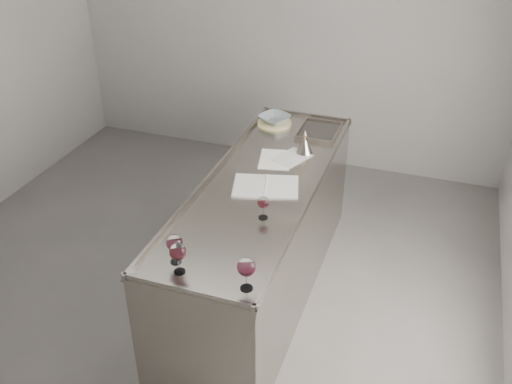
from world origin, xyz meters
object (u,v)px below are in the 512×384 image
(counter, at_px, (261,238))
(wine_glass_left, at_px, (174,243))
(wine_glass_right, at_px, (246,268))
(notebook, at_px, (266,186))
(wine_glass_small, at_px, (263,203))
(ceramic_bowl, at_px, (275,119))
(wine_glass_middle, at_px, (178,253))
(wine_funnel, at_px, (305,146))

(counter, xyz_separation_m, wine_glass_left, (-0.17, -0.98, 0.60))
(counter, bearing_deg, wine_glass_left, -99.87)
(wine_glass_right, relative_size, notebook, 0.38)
(wine_glass_right, distance_m, notebook, 1.05)
(wine_glass_right, relative_size, wine_glass_small, 1.28)
(wine_glass_left, distance_m, ceramic_bowl, 1.93)
(wine_glass_middle, height_order, ceramic_bowl, wine_glass_middle)
(wine_glass_middle, relative_size, wine_funnel, 0.97)
(counter, relative_size, notebook, 4.84)
(wine_glass_small, bearing_deg, notebook, 105.91)
(counter, xyz_separation_m, wine_funnel, (0.16, 0.53, 0.53))
(wine_glass_left, height_order, wine_glass_middle, wine_glass_middle)
(wine_glass_left, height_order, wine_glass_small, wine_glass_left)
(wine_glass_right, relative_size, ceramic_bowl, 0.80)
(counter, distance_m, wine_glass_small, 0.72)
(wine_glass_small, distance_m, wine_funnel, 0.93)
(counter, height_order, wine_glass_small, wine_glass_small)
(wine_glass_small, height_order, wine_funnel, wine_funnel)
(wine_glass_left, bearing_deg, notebook, 77.13)
(wine_glass_middle, relative_size, wine_glass_right, 0.95)
(notebook, bearing_deg, ceramic_bowl, 89.30)
(counter, height_order, wine_glass_right, wine_glass_right)
(wine_glass_left, relative_size, wine_glass_small, 1.19)
(counter, height_order, notebook, counter)
(counter, bearing_deg, wine_glass_right, -75.43)
(wine_glass_middle, height_order, notebook, wine_glass_middle)
(wine_glass_middle, distance_m, notebook, 1.02)
(wine_glass_left, xyz_separation_m, notebook, (0.21, 0.93, -0.12))
(wine_funnel, bearing_deg, wine_glass_left, -102.28)
(wine_glass_small, xyz_separation_m, notebook, (-0.10, 0.36, -0.10))
(wine_glass_right, xyz_separation_m, ceramic_bowl, (-0.49, 2.01, -0.09))
(wine_glass_right, bearing_deg, notebook, 102.87)
(counter, xyz_separation_m, notebook, (0.04, -0.04, 0.47))
(wine_glass_small, relative_size, notebook, 0.30)
(wine_glass_middle, xyz_separation_m, ceramic_bowl, (-0.10, 2.00, -0.08))
(wine_glass_small, xyz_separation_m, ceramic_bowl, (-0.36, 1.35, -0.06))
(counter, bearing_deg, notebook, -45.20)
(wine_glass_small, bearing_deg, ceramic_bowl, 104.74)
(wine_glass_left, relative_size, wine_glass_middle, 0.99)
(wine_glass_left, bearing_deg, wine_funnel, 77.72)
(wine_glass_small, xyz_separation_m, wine_funnel, (0.01, 0.93, -0.05))
(wine_funnel, bearing_deg, counter, -106.61)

